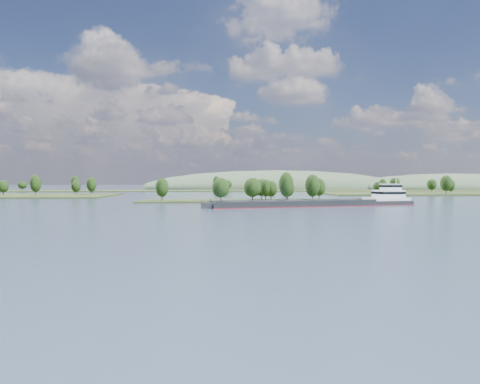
{
  "coord_description": "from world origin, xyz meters",
  "views": [
    {
      "loc": [
        -12.42,
        -51.27,
        10.75
      ],
      "look_at": [
        -2.58,
        130.0,
        6.0
      ],
      "focal_mm": 35.0,
      "sensor_mm": 36.0,
      "label": 1
    }
  ],
  "objects": [
    {
      "name": "hill_west",
      "position": [
        60.0,
        500.0,
        0.0
      ],
      "size": [
        320.0,
        160.0,
        44.0
      ],
      "primitive_type": "ellipsoid",
      "color": "#3D5339",
      "rests_on": "ground"
    },
    {
      "name": "ground",
      "position": [
        0.0,
        120.0,
        0.0
      ],
      "size": [
        1800.0,
        1800.0,
        0.0
      ],
      "primitive_type": "plane",
      "color": "#314255",
      "rests_on": "ground"
    },
    {
      "name": "cargo_barge",
      "position": [
        33.97,
        139.73,
        1.56
      ],
      "size": [
        91.01,
        34.56,
        12.36
      ],
      "color": "black",
      "rests_on": "ground"
    },
    {
      "name": "hill_east",
      "position": [
        260.0,
        470.0,
        0.0
      ],
      "size": [
        260.0,
        140.0,
        36.0
      ],
      "primitive_type": "ellipsoid",
      "color": "#3D5339",
      "rests_on": "ground"
    },
    {
      "name": "tree_island",
      "position": [
        6.88,
        178.23,
        4.1
      ],
      "size": [
        100.0,
        32.96,
        14.95
      ],
      "color": "#263417",
      "rests_on": "ground"
    },
    {
      "name": "back_shoreline",
      "position": [
        8.43,
        399.8,
        0.68
      ],
      "size": [
        900.0,
        60.0,
        15.35
      ],
      "color": "#263417",
      "rests_on": "ground"
    }
  ]
}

